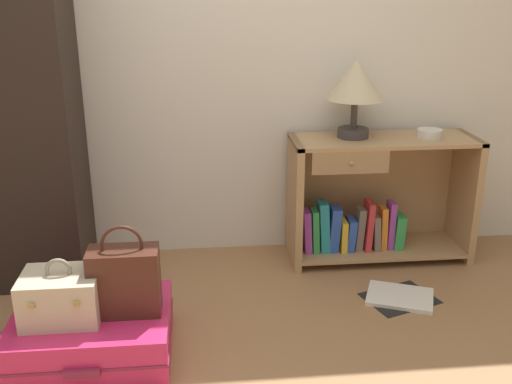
{
  "coord_description": "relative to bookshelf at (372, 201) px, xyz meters",
  "views": [
    {
      "loc": [
        -0.06,
        -1.81,
        1.51
      ],
      "look_at": [
        0.2,
        0.88,
        0.55
      ],
      "focal_mm": 41.61,
      "sensor_mm": 36.0,
      "label": 1
    }
  ],
  "objects": [
    {
      "name": "back_wall",
      "position": [
        -0.91,
        0.24,
        0.96
      ],
      "size": [
        6.4,
        0.1,
        2.6
      ],
      "primitive_type": "cube",
      "color": "silver",
      "rests_on": "ground_plane"
    },
    {
      "name": "bookshelf",
      "position": [
        0.0,
        0.0,
        0.0
      ],
      "size": [
        1.02,
        0.37,
        0.71
      ],
      "color": "tan",
      "rests_on": "ground_plane"
    },
    {
      "name": "table_lamp",
      "position": [
        -0.13,
        0.02,
        0.66
      ],
      "size": [
        0.3,
        0.3,
        0.42
      ],
      "color": "#3D3838",
      "rests_on": "bookshelf"
    },
    {
      "name": "bowl",
      "position": [
        0.28,
        -0.04,
        0.4
      ],
      "size": [
        0.13,
        0.13,
        0.05
      ],
      "primitive_type": "cylinder",
      "color": "silver",
      "rests_on": "bookshelf"
    },
    {
      "name": "suitcase_large",
      "position": [
        -1.44,
        -0.84,
        -0.23
      ],
      "size": [
        0.66,
        0.55,
        0.21
      ],
      "color": "#DB2860",
      "rests_on": "ground_plane"
    },
    {
      "name": "train_case",
      "position": [
        -1.54,
        -0.87,
        -0.03
      ],
      "size": [
        0.31,
        0.25,
        0.27
      ],
      "color": "beige",
      "rests_on": "suitcase_large"
    },
    {
      "name": "handbag",
      "position": [
        -1.29,
        -0.85,
        0.02
      ],
      "size": [
        0.29,
        0.15,
        0.39
      ],
      "color": "#472319",
      "rests_on": "suitcase_large"
    },
    {
      "name": "open_book_on_floor",
      "position": [
        0.02,
        -0.51,
        -0.33
      ],
      "size": [
        0.41,
        0.36,
        0.02
      ],
      "color": "white",
      "rests_on": "ground_plane"
    }
  ]
}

